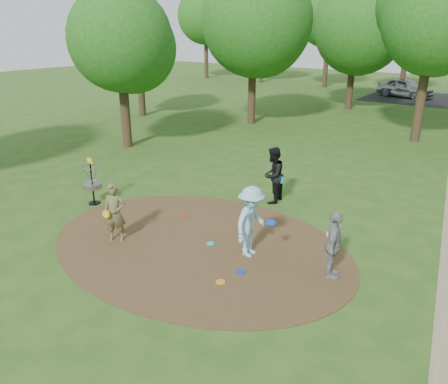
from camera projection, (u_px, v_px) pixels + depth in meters
The scene contains 13 objects.
ground at pixel (198, 244), 11.49m from camera, with size 100.00×100.00×0.00m, color #2D5119.
dirt_clearing at pixel (198, 244), 11.49m from camera, with size 8.40×8.40×0.02m, color #47301C.
player_observer_with_disc at pixel (115, 213), 11.41m from camera, with size 0.70×0.64×1.60m.
player_throwing_with_disc at pixel (251, 222), 10.65m from camera, with size 1.09×1.20×1.81m.
player_walking_with_disc at pixel (273, 175), 13.95m from camera, with size 0.81×0.96×1.83m.
player_waiting_with_disc at pixel (333, 245), 9.74m from camera, with size 0.64×1.01×1.60m.
disc_ground_cyan at pixel (210, 243), 11.47m from camera, with size 0.22×0.22×0.02m, color #18B7C3.
disc_ground_blue at pixel (241, 272), 10.15m from camera, with size 0.22×0.22×0.02m, color #0E2BF0.
disc_ground_red at pixel (184, 216), 13.16m from camera, with size 0.22×0.22×0.02m, color red.
car_left at pixel (405, 88), 35.15m from camera, with size 1.78×4.43×1.51m, color #919498.
disc_ground_orange at pixel (221, 282), 9.74m from camera, with size 0.22×0.22×0.02m, color orange.
disc_golf_basket at pixel (92, 178), 13.83m from camera, with size 0.63×0.63×1.54m.
tree_ring at pixel (428, 30), 15.25m from camera, with size 37.23×45.25×8.97m.
Camera 1 is at (6.45, -8.00, 5.36)m, focal length 35.00 mm.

